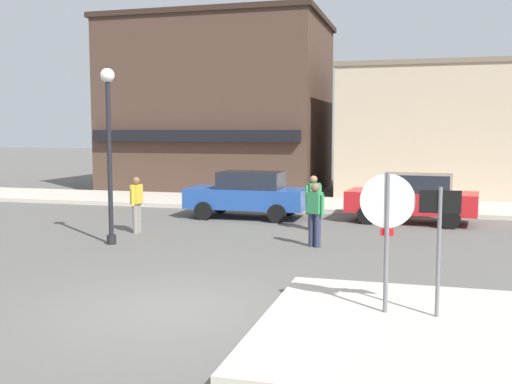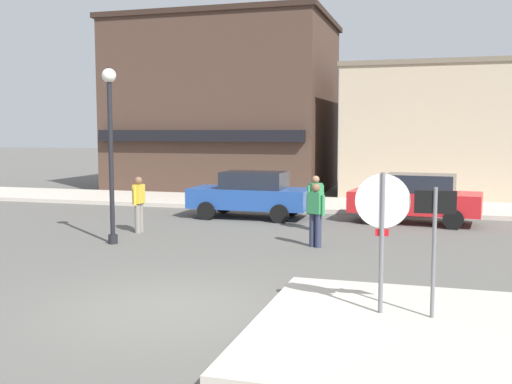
{
  "view_description": "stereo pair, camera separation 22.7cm",
  "coord_description": "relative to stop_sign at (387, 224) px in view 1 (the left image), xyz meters",
  "views": [
    {
      "loc": [
        3.87,
        -8.84,
        2.92
      ],
      "look_at": [
        0.19,
        4.5,
        1.5
      ],
      "focal_mm": 42.0,
      "sensor_mm": 36.0,
      "label": 1
    },
    {
      "loc": [
        4.08,
        -8.78,
        2.92
      ],
      "look_at": [
        0.19,
        4.5,
        1.5
      ],
      "focal_mm": 42.0,
      "sensor_mm": 36.0,
      "label": 2
    }
  ],
  "objects": [
    {
      "name": "building_storefront_left_near",
      "position": [
        0.86,
        18.89,
        1.35
      ],
      "size": [
        7.89,
        6.75,
        5.73
      ],
      "color": "tan",
      "rests_on": "ground"
    },
    {
      "name": "pedestrian_kerb_side",
      "position": [
        -2.55,
        8.14,
        -0.65
      ],
      "size": [
        0.47,
        0.43,
        1.61
      ],
      "color": "#4C473D",
      "rests_on": "ground"
    },
    {
      "name": "lamp_post",
      "position": [
        -7.19,
        4.55,
        1.44
      ],
      "size": [
        0.36,
        0.36,
        4.54
      ],
      "color": "black",
      "rests_on": "ground"
    },
    {
      "name": "pedestrian_crossing_near",
      "position": [
        -2.07,
        5.6,
        -0.65
      ],
      "size": [
        0.54,
        0.35,
        1.61
      ],
      "color": "#2D334C",
      "rests_on": "ground"
    },
    {
      "name": "pedestrian_crossing_far",
      "position": [
        -7.33,
        6.3,
        -0.65
      ],
      "size": [
        0.23,
        0.55,
        1.61
      ],
      "color": "gray",
      "rests_on": "ground"
    },
    {
      "name": "ground_plane",
      "position": [
        -3.4,
        -0.31,
        -1.52
      ],
      "size": [
        160.0,
        160.0,
        0.0
      ],
      "primitive_type": "plane",
      "color": "#5B5954"
    },
    {
      "name": "kerb_far",
      "position": [
        -3.4,
        13.7,
        -1.44
      ],
      "size": [
        80.0,
        4.0,
        0.15
      ],
      "primitive_type": "cube",
      "color": "beige",
      "rests_on": "ground"
    },
    {
      "name": "parked_car_nearest",
      "position": [
        -5.08,
        9.99,
        -0.71
      ],
      "size": [
        4.01,
        1.9,
        1.56
      ],
      "color": "#234C9E",
      "rests_on": "ground"
    },
    {
      "name": "building_corner_shop",
      "position": [
        -9.23,
        19.35,
        2.63
      ],
      "size": [
        10.44,
        7.8,
        8.29
      ],
      "color": "#473328",
      "rests_on": "ground"
    },
    {
      "name": "parked_car_second",
      "position": [
        0.26,
        10.36,
        -0.71
      ],
      "size": [
        4.15,
        2.19,
        1.56
      ],
      "color": "red",
      "rests_on": "ground"
    },
    {
      "name": "stop_sign",
      "position": [
        0.0,
        0.0,
        0.0
      ],
      "size": [
        0.82,
        0.08,
        2.3
      ],
      "color": "slate",
      "rests_on": "ground"
    },
    {
      "name": "one_way_sign",
      "position": [
        0.76,
        -0.02,
        -0.19
      ],
      "size": [
        0.6,
        0.07,
        2.1
      ],
      "color": "slate",
      "rests_on": "ground"
    },
    {
      "name": "sidewalk_corner",
      "position": [
        1.43,
        -0.59,
        -1.44
      ],
      "size": [
        6.4,
        4.8,
        0.15
      ],
      "primitive_type": "cube",
      "color": "beige",
      "rests_on": "ground"
    }
  ]
}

